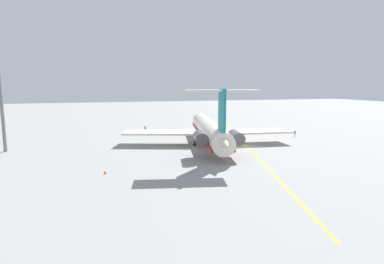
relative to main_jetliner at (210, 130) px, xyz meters
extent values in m
plane|color=gray|center=(-4.19, -7.37, -3.49)|extent=(393.89, 393.89, 0.00)
cylinder|color=silver|center=(1.20, -0.27, -0.05)|extent=(38.58, 12.55, 4.12)
cone|color=silver|center=(20.04, -4.54, -0.05)|extent=(5.06, 4.80, 3.95)
cone|color=silver|center=(-17.63, 3.99, 0.32)|extent=(6.63, 4.74, 3.50)
cube|color=#B2191E|center=(1.20, -0.27, -0.98)|extent=(37.76, 12.44, 0.91)
cube|color=silver|center=(4.39, 9.92, -0.78)|extent=(11.61, 18.32, 0.41)
cube|color=silver|center=(-0.31, -10.84, -0.78)|extent=(8.41, 17.80, 0.41)
cylinder|color=#515156|center=(-11.04, 5.90, 0.25)|extent=(5.55, 3.47, 2.39)
cube|color=silver|center=(-11.20, 5.20, 0.25)|extent=(3.30, 1.96, 0.49)
cylinder|color=#515156|center=(-12.50, -0.57, 0.25)|extent=(5.55, 3.47, 2.39)
cube|color=silver|center=(-12.35, 0.13, 0.25)|extent=(3.30, 1.96, 0.49)
cube|color=teal|center=(-15.12, 3.42, 5.65)|extent=(5.53, 1.63, 7.29)
cube|color=silver|center=(-14.81, 6.74, 9.01)|extent=(5.09, 6.71, 0.29)
cube|color=silver|center=(-16.27, 0.30, 9.01)|extent=(5.09, 6.71, 0.29)
cylinder|color=black|center=(12.71, -2.88, -1.93)|extent=(0.45, 0.45, 3.12)
cylinder|color=black|center=(0.67, 3.23, -1.93)|extent=(0.45, 0.45, 3.12)
cylinder|color=black|center=(-0.78, -3.20, -1.93)|extent=(0.45, 0.45, 3.12)
cylinder|color=black|center=(24.45, 10.51, -3.05)|extent=(0.11, 0.11, 0.87)
cylinder|color=black|center=(24.35, 10.63, -3.05)|extent=(0.11, 0.11, 0.87)
cylinder|color=#262628|center=(24.40, 10.57, -2.28)|extent=(0.29, 0.29, 0.69)
sphere|color=brown|center=(24.40, 10.57, -1.80)|extent=(0.27, 0.27, 0.27)
cylinder|color=#262628|center=(24.52, 10.43, -2.24)|extent=(0.08, 0.08, 0.58)
cylinder|color=#262628|center=(24.27, 10.72, -2.24)|extent=(0.08, 0.08, 0.58)
cylinder|color=black|center=(4.27, -25.44, -3.07)|extent=(0.10, 0.10, 0.83)
cylinder|color=black|center=(4.20, -25.31, -3.07)|extent=(0.10, 0.10, 0.83)
cylinder|color=#262628|center=(4.23, -25.37, -2.33)|extent=(0.28, 0.28, 0.65)
sphere|color=brown|center=(4.23, -25.37, -1.88)|extent=(0.26, 0.26, 0.26)
cylinder|color=#262628|center=(4.33, -25.53, -2.30)|extent=(0.08, 0.08, 0.56)
cylinder|color=#262628|center=(4.14, -25.22, -2.30)|extent=(0.08, 0.08, 0.56)
cone|color=#EA590F|center=(-17.08, 23.31, -3.21)|extent=(0.40, 0.40, 0.55)
cube|color=gold|center=(1.20, -8.85, -3.48)|extent=(92.96, 28.28, 0.01)
cylinder|color=slate|center=(6.08, 42.01, 9.30)|extent=(0.70, 0.70, 25.57)
camera|label=1|loc=(-65.60, 24.63, 9.91)|focal=29.66mm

